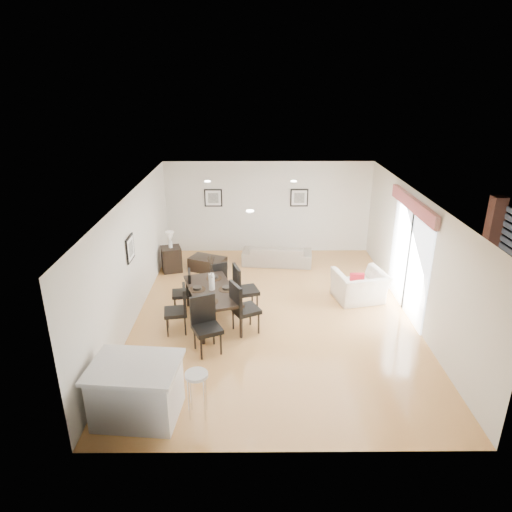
{
  "coord_description": "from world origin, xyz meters",
  "views": [
    {
      "loc": [
        -0.45,
        -8.96,
        4.94
      ],
      "look_at": [
        -0.38,
        0.4,
        1.24
      ],
      "focal_mm": 32.0,
      "sensor_mm": 36.0,
      "label": 1
    }
  ],
  "objects_px": {
    "kitchen_island": "(137,390)",
    "dining_chair_enear": "(241,305)",
    "dining_table": "(212,293)",
    "coffee_table": "(208,264)",
    "dining_chair_wnear": "(180,307)",
    "dining_chair_efar": "(242,286)",
    "dining_chair_foot": "(218,278)",
    "armchair": "(360,286)",
    "side_table": "(172,259)",
    "bar_stool": "(197,379)",
    "dining_chair_wfar": "(185,289)",
    "dining_chair_head": "(205,321)",
    "sofa": "(277,255)"
  },
  "relations": [
    {
      "from": "dining_chair_efar",
      "to": "coffee_table",
      "type": "height_order",
      "value": "dining_chair_efar"
    },
    {
      "from": "dining_chair_wnear",
      "to": "dining_chair_head",
      "type": "distance_m",
      "value": 0.9
    },
    {
      "from": "sofa",
      "to": "dining_chair_wnear",
      "type": "distance_m",
      "value": 4.25
    },
    {
      "from": "side_table",
      "to": "bar_stool",
      "type": "distance_m",
      "value": 5.88
    },
    {
      "from": "dining_chair_wnear",
      "to": "armchair",
      "type": "bearing_deg",
      "value": 99.43
    },
    {
      "from": "dining_chair_wnear",
      "to": "dining_chair_enear",
      "type": "bearing_deg",
      "value": 77.77
    },
    {
      "from": "armchair",
      "to": "dining_chair_efar",
      "type": "height_order",
      "value": "dining_chair_efar"
    },
    {
      "from": "dining_table",
      "to": "dining_chair_head",
      "type": "relative_size",
      "value": 1.79
    },
    {
      "from": "dining_chair_wfar",
      "to": "coffee_table",
      "type": "height_order",
      "value": "dining_chair_wfar"
    },
    {
      "from": "dining_chair_wnear",
      "to": "kitchen_island",
      "type": "height_order",
      "value": "dining_chair_wnear"
    },
    {
      "from": "side_table",
      "to": "dining_table",
      "type": "bearing_deg",
      "value": -64.08
    },
    {
      "from": "dining_chair_foot",
      "to": "bar_stool",
      "type": "relative_size",
      "value": 1.18
    },
    {
      "from": "sofa",
      "to": "dining_chair_head",
      "type": "bearing_deg",
      "value": 75.92
    },
    {
      "from": "sofa",
      "to": "bar_stool",
      "type": "height_order",
      "value": "bar_stool"
    },
    {
      "from": "dining_table",
      "to": "side_table",
      "type": "relative_size",
      "value": 2.96
    },
    {
      "from": "coffee_table",
      "to": "kitchen_island",
      "type": "height_order",
      "value": "kitchen_island"
    },
    {
      "from": "sofa",
      "to": "dining_chair_wfar",
      "type": "distance_m",
      "value": 3.52
    },
    {
      "from": "dining_chair_head",
      "to": "side_table",
      "type": "bearing_deg",
      "value": 83.8
    },
    {
      "from": "dining_chair_enear",
      "to": "dining_chair_head",
      "type": "relative_size",
      "value": 1.01
    },
    {
      "from": "dining_chair_enear",
      "to": "bar_stool",
      "type": "height_order",
      "value": "dining_chair_enear"
    },
    {
      "from": "armchair",
      "to": "dining_chair_efar",
      "type": "xyz_separation_m",
      "value": [
        -2.74,
        -0.52,
        0.26
      ]
    },
    {
      "from": "sofa",
      "to": "side_table",
      "type": "relative_size",
      "value": 2.87
    },
    {
      "from": "side_table",
      "to": "bar_stool",
      "type": "relative_size",
      "value": 0.86
    },
    {
      "from": "dining_chair_wnear",
      "to": "dining_chair_enear",
      "type": "xyz_separation_m",
      "value": [
        1.26,
        -0.06,
        0.06
      ]
    },
    {
      "from": "dining_chair_wnear",
      "to": "bar_stool",
      "type": "xyz_separation_m",
      "value": [
        0.64,
        -2.53,
        0.1
      ]
    },
    {
      "from": "dining_chair_head",
      "to": "bar_stool",
      "type": "xyz_separation_m",
      "value": [
        0.05,
        -1.85,
        0.05
      ]
    },
    {
      "from": "sofa",
      "to": "dining_chair_enear",
      "type": "xyz_separation_m",
      "value": [
        -0.91,
        -3.7,
        0.35
      ]
    },
    {
      "from": "dining_table",
      "to": "dining_chair_foot",
      "type": "height_order",
      "value": "dining_chair_foot"
    },
    {
      "from": "sofa",
      "to": "bar_stool",
      "type": "relative_size",
      "value": 2.47
    },
    {
      "from": "dining_chair_foot",
      "to": "dining_chair_wfar",
      "type": "bearing_deg",
      "value": 22.53
    },
    {
      "from": "dining_chair_efar",
      "to": "side_table",
      "type": "xyz_separation_m",
      "value": [
        -1.96,
        2.33,
        -0.28
      ]
    },
    {
      "from": "dining_table",
      "to": "coffee_table",
      "type": "height_order",
      "value": "dining_table"
    },
    {
      "from": "dining_chair_efar",
      "to": "kitchen_island",
      "type": "height_order",
      "value": "dining_chair_efar"
    },
    {
      "from": "dining_chair_wfar",
      "to": "dining_chair_head",
      "type": "bearing_deg",
      "value": 12.11
    },
    {
      "from": "dining_chair_efar",
      "to": "dining_chair_wnear",
      "type": "bearing_deg",
      "value": 107.36
    },
    {
      "from": "dining_chair_efar",
      "to": "dining_chair_head",
      "type": "bearing_deg",
      "value": 139.63
    },
    {
      "from": "side_table",
      "to": "armchair",
      "type": "bearing_deg",
      "value": -21.04
    },
    {
      "from": "dining_table",
      "to": "dining_chair_head",
      "type": "height_order",
      "value": "dining_chair_head"
    },
    {
      "from": "sofa",
      "to": "dining_chair_foot",
      "type": "relative_size",
      "value": 2.09
    },
    {
      "from": "dining_table",
      "to": "armchair",
      "type": "bearing_deg",
      "value": -2.12
    },
    {
      "from": "dining_chair_foot",
      "to": "kitchen_island",
      "type": "distance_m",
      "value": 4.19
    },
    {
      "from": "coffee_table",
      "to": "dining_chair_head",
      "type": "bearing_deg",
      "value": -60.98
    },
    {
      "from": "coffee_table",
      "to": "bar_stool",
      "type": "relative_size",
      "value": 1.2
    },
    {
      "from": "dining_chair_foot",
      "to": "dining_table",
      "type": "bearing_deg",
      "value": 66.18
    },
    {
      "from": "dining_chair_wnear",
      "to": "dining_chair_efar",
      "type": "xyz_separation_m",
      "value": [
        1.26,
        0.86,
        0.05
      ]
    },
    {
      "from": "dining_chair_head",
      "to": "coffee_table",
      "type": "xyz_separation_m",
      "value": [
        -0.33,
        3.86,
        -0.43
      ]
    },
    {
      "from": "kitchen_island",
      "to": "dining_chair_enear",
      "type": "bearing_deg",
      "value": 63.46
    },
    {
      "from": "armchair",
      "to": "dining_chair_wnear",
      "type": "relative_size",
      "value": 1.1
    },
    {
      "from": "dining_chair_efar",
      "to": "bar_stool",
      "type": "distance_m",
      "value": 3.44
    },
    {
      "from": "dining_chair_enear",
      "to": "kitchen_island",
      "type": "height_order",
      "value": "dining_chair_enear"
    }
  ]
}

